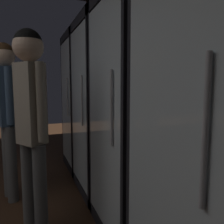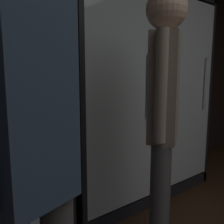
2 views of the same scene
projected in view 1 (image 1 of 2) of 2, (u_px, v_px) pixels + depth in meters
wall_back at (202, 59)px, 1.56m from camera, size 6.00×0.06×2.80m
cooler_far_left at (89, 104)px, 3.29m from camera, size 0.76×0.61×1.94m
cooler_left at (107, 109)px, 2.54m from camera, size 0.76×0.61×1.94m
cooler_center at (142, 118)px, 1.79m from camera, size 0.76×0.61×1.94m
shopper_near at (31, 112)px, 1.62m from camera, size 0.26×0.23×1.62m
shopper_far at (6, 104)px, 2.28m from camera, size 0.33×0.22×1.65m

